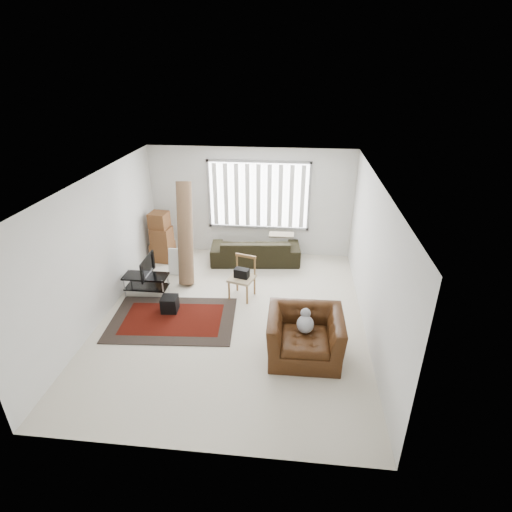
# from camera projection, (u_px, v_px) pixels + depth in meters

# --- Properties ---
(room) EXTENTS (6.00, 6.02, 2.71)m
(room) POSITION_uv_depth(u_px,v_px,m) (237.00, 224.00, 7.46)
(room) COLOR beige
(room) RESTS_ON ground
(persian_rug) EXTENTS (2.46, 1.74, 0.02)m
(persian_rug) POSITION_uv_depth(u_px,v_px,m) (173.00, 319.00, 7.70)
(persian_rug) COLOR black
(persian_rug) RESTS_ON ground
(tv_stand) EXTENTS (0.92, 0.41, 0.46)m
(tv_stand) POSITION_uv_depth(u_px,v_px,m) (146.00, 281.00, 8.40)
(tv_stand) COLOR black
(tv_stand) RESTS_ON ground
(tv) EXTENTS (0.10, 0.74, 0.43)m
(tv) POSITION_uv_depth(u_px,v_px,m) (144.00, 266.00, 8.25)
(tv) COLOR black
(tv) RESTS_ON tv_stand
(subwoofer) EXTENTS (0.33, 0.33, 0.31)m
(subwoofer) POSITION_uv_depth(u_px,v_px,m) (170.00, 304.00, 7.89)
(subwoofer) COLOR black
(subwoofer) RESTS_ON persian_rug
(moving_boxes) EXTENTS (0.56, 0.52, 1.25)m
(moving_boxes) POSITION_uv_depth(u_px,v_px,m) (162.00, 239.00, 9.78)
(moving_boxes) COLOR brown
(moving_boxes) RESTS_ON ground
(white_flatpack) EXTENTS (0.49, 0.22, 0.62)m
(white_flatpack) POSITION_uv_depth(u_px,v_px,m) (179.00, 262.00, 9.24)
(white_flatpack) COLOR silver
(white_flatpack) RESTS_ON ground
(rolled_rug) EXTENTS (0.43, 0.95, 2.24)m
(rolled_rug) POSITION_uv_depth(u_px,v_px,m) (185.00, 233.00, 8.68)
(rolled_rug) COLOR brown
(rolled_rug) RESTS_ON ground
(sofa) EXTENTS (2.24, 1.15, 0.83)m
(sofa) POSITION_uv_depth(u_px,v_px,m) (255.00, 246.00, 9.77)
(sofa) COLOR black
(sofa) RESTS_ON ground
(side_chair) EXTENTS (0.59, 0.59, 0.90)m
(side_chair) POSITION_uv_depth(u_px,v_px,m) (242.00, 276.00, 8.25)
(side_chair) COLOR #9D8967
(side_chair) RESTS_ON ground
(armchair) EXTENTS (1.25, 1.09, 0.91)m
(armchair) POSITION_uv_depth(u_px,v_px,m) (305.00, 333.00, 6.58)
(armchair) COLOR #3E200C
(armchair) RESTS_ON ground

